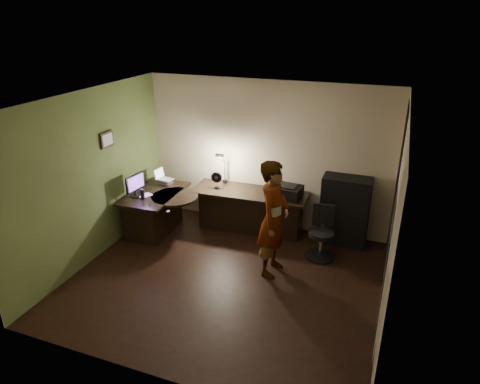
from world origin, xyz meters
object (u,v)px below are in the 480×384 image
(cabinet, at_px, (345,211))
(person, at_px, (274,219))
(monitor, at_px, (135,188))
(desk_left, at_px, (156,212))
(office_chair, at_px, (322,234))
(desk_right, at_px, (250,211))

(cabinet, xyz_separation_m, person, (-0.89, -1.30, 0.30))
(cabinet, xyz_separation_m, monitor, (-3.47, -1.06, 0.32))
(desk_left, bearing_deg, monitor, -130.13)
(desk_left, relative_size, monitor, 3.02)
(desk_left, xyz_separation_m, cabinet, (3.25, 0.79, 0.22))
(monitor, bearing_deg, desk_left, 58.42)
(cabinet, xyz_separation_m, office_chair, (-0.27, -0.63, -0.17))
(office_chair, bearing_deg, desk_right, 154.31)
(monitor, distance_m, person, 2.59)
(monitor, height_order, office_chair, monitor)
(desk_right, relative_size, monitor, 4.68)
(cabinet, relative_size, person, 0.67)
(desk_right, distance_m, office_chair, 1.49)
(desk_right, bearing_deg, monitor, -155.65)
(cabinet, height_order, office_chair, cabinet)
(cabinet, bearing_deg, person, -124.16)
(office_chair, xyz_separation_m, person, (-0.63, -0.67, 0.47))
(monitor, relative_size, person, 0.24)
(office_chair, relative_size, person, 0.48)
(desk_left, xyz_separation_m, monitor, (-0.21, -0.27, 0.54))
(office_chair, bearing_deg, desk_left, 176.25)
(desk_left, distance_m, monitor, 0.64)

